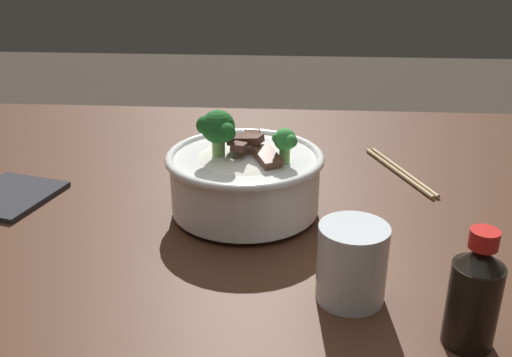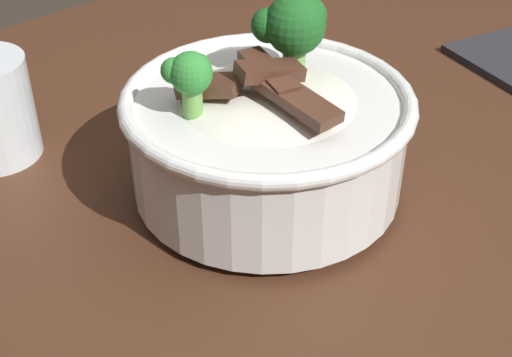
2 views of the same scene
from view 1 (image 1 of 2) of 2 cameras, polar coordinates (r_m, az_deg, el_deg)
dining_table at (r=0.95m, az=-10.28°, el=-6.86°), size 1.41×0.97×0.82m
rice_bowl at (r=0.82m, az=-1.12°, el=0.38°), size 0.22×0.22×0.16m
drinking_glass at (r=0.66m, az=9.37°, el=-8.65°), size 0.08×0.08×0.09m
chopsticks_pair at (r=1.01m, az=13.97°, el=0.68°), size 0.09×0.21×0.01m
soy_sauce_bottle at (r=0.61m, az=20.65°, el=-10.70°), size 0.05×0.05×0.13m
folded_napkin at (r=0.97m, az=-23.15°, el=-1.59°), size 0.16×0.17×0.01m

